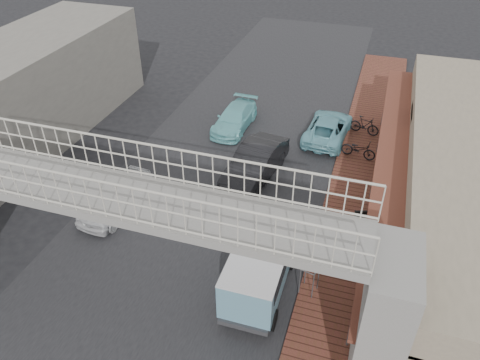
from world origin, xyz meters
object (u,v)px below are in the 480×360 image
Objects in this scene: arrow_sign at (387,220)px; motorcycle_far at (365,125)px; dark_sedan at (255,163)px; angkot_van at (259,266)px; angkot_far at (235,118)px; motorcycle_near at (359,149)px; white_hatchback at (115,197)px; street_clock at (314,243)px; angkot_curb at (328,128)px.

motorcycle_far is at bearing 80.83° from arrow_sign.
dark_sedan is 7.11m from angkot_van.
angkot_far reaches higher than motorcycle_near.
street_clock is (8.79, -2.08, 1.67)m from white_hatchback.
arrow_sign is (11.01, -0.06, 1.58)m from white_hatchback.
motorcycle_far is (9.52, 9.85, -0.09)m from white_hatchback.
angkot_far is at bearing 78.21° from white_hatchback.
angkot_far is 2.51× the size of motorcycle_far.
angkot_far is 11.94m from angkot_van.
dark_sedan is 7.49m from street_clock.
angkot_curb is 2.05m from motorcycle_far.
dark_sedan reaches higher than angkot_curb.
motorcycle_near is at bearing -7.32° from angkot_far.
angkot_van is at bearing -64.59° from dark_sedan.
angkot_van reaches higher than motorcycle_far.
white_hatchback is 0.98× the size of angkot_far.
white_hatchback is 8.82m from angkot_far.
motorcycle_near is at bearing -165.50° from motorcycle_far.
street_clock reaches higher than angkot_curb.
angkot_van is (-0.57, -11.50, 0.64)m from angkot_curb.
angkot_far is (2.57, 8.44, -0.09)m from white_hatchback.
angkot_curb is 1.09× the size of angkot_van.
motorcycle_far is at bearing 99.37° from street_clock.
dark_sedan is at bearing 136.19° from motorcycle_near.
arrow_sign is (8.44, -8.50, 1.67)m from angkot_far.
arrow_sign reaches higher than white_hatchback.
motorcycle_far is (1.83, 0.93, -0.03)m from angkot_curb.
white_hatchback is 13.70m from motorcycle_far.
motorcycle_far is (4.52, 5.66, -0.19)m from dark_sedan.
white_hatchback is at bearing 138.94° from motorcycle_near.
street_clock reaches higher than dark_sedan.
dark_sedan is at bearing 156.78° from motorcycle_far.
motorcycle_far is at bearing 13.40° from angkot_far.
arrow_sign is at bearing 114.03° from angkot_curb.
angkot_curb reaches higher than motorcycle_near.
angkot_van reaches higher than angkot_far.
angkot_curb is at bearing 86.58° from angkot_van.
angkot_curb is 1.08× the size of angkot_far.
angkot_van reaches higher than angkot_curb.
white_hatchback is at bearing -132.08° from dark_sedan.
street_clock is at bearing -168.12° from motorcycle_far.
motorcycle_far is at bearing 51.12° from white_hatchback.
angkot_van is (2.13, -6.77, 0.48)m from dark_sedan.
motorcycle_near is 0.64× the size of street_clock.
arrow_sign is at bearing -156.99° from motorcycle_near.
motorcycle_near is (1.79, -1.61, -0.06)m from angkot_curb.
dark_sedan is at bearing 64.09° from angkot_curb.
angkot_van is at bearing -175.52° from motorcycle_far.
motorcycle_near is 0.65× the size of arrow_sign.
angkot_curb is 11.53m from angkot_van.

